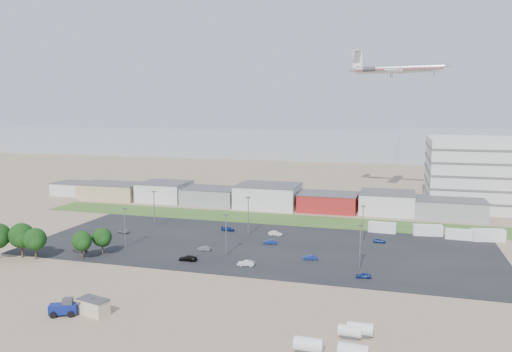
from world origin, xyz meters
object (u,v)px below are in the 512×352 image
(parked_car_3, at_px, (188,258))
(parked_car_4, at_px, (204,248))
(parked_car_6, at_px, (228,229))
(parked_car_11, at_px, (275,233))
(parked_car_13, at_px, (246,263))
(storage_tank_nw, at_px, (350,331))
(parked_car_10, at_px, (80,249))
(parked_car_1, at_px, (310,257))
(airliner, at_px, (399,69))
(portable_shed, at_px, (93,306))
(parked_car_2, at_px, (363,275))
(telehandler, at_px, (63,307))
(parked_car_7, at_px, (270,242))
(box_trailer_a, at_px, (382,227))
(parked_car_5, at_px, (123,231))
(parked_car_8, at_px, (379,241))

(parked_car_3, bearing_deg, parked_car_4, 177.02)
(parked_car_6, height_order, parked_car_11, parked_car_11)
(parked_car_6, xyz_separation_m, parked_car_13, (14.78, -30.08, 0.06))
(storage_tank_nw, xyz_separation_m, parked_car_10, (-69.64, 29.43, -0.52))
(parked_car_1, xyz_separation_m, parked_car_4, (-27.17, 0.23, -0.01))
(parked_car_11, distance_m, parked_car_13, 28.54)
(airliner, height_order, parked_car_3, airliner)
(portable_shed, height_order, airliner, airliner)
(parked_car_2, height_order, parked_car_13, parked_car_13)
(parked_car_4, bearing_deg, parked_car_6, 178.21)
(parked_car_11, bearing_deg, parked_car_2, -134.15)
(telehandler, distance_m, parked_car_7, 59.20)
(box_trailer_a, distance_m, parked_car_7, 35.29)
(parked_car_10, bearing_deg, parked_car_4, -67.07)
(box_trailer_a, distance_m, parked_car_11, 31.42)
(box_trailer_a, height_order, parked_car_3, box_trailer_a)
(parked_car_2, bearing_deg, parked_car_10, -96.97)
(parked_car_4, xyz_separation_m, parked_car_6, (-0.99, 21.14, 0.03))
(storage_tank_nw, distance_m, parked_car_7, 55.63)
(parked_car_6, distance_m, parked_car_7, 18.78)
(parked_car_5, bearing_deg, parked_car_11, 110.39)
(portable_shed, distance_m, storage_tank_nw, 44.07)
(parked_car_13, bearing_deg, airliner, 155.63)
(parked_car_8, bearing_deg, parked_car_3, 126.60)
(box_trailer_a, distance_m, parked_car_8, 11.96)
(storage_tank_nw, relative_size, parked_car_13, 0.93)
(parked_car_5, bearing_deg, parked_car_8, 105.62)
(airliner, xyz_separation_m, parked_car_6, (-46.43, -72.50, -50.56))
(portable_shed, bearing_deg, parked_car_10, 142.57)
(parked_car_7, bearing_deg, parked_car_3, -44.49)
(parked_car_2, bearing_deg, storage_tank_nw, -6.86)
(parked_car_7, xyz_separation_m, parked_car_13, (-0.72, -19.48, 0.05))
(parked_car_4, xyz_separation_m, parked_car_8, (42.40, 19.83, -0.00))
(telehandler, relative_size, parked_car_11, 1.94)
(parked_car_6, bearing_deg, parked_car_11, -88.69)
(storage_tank_nw, distance_m, parked_car_1, 40.74)
(parked_car_8, xyz_separation_m, parked_car_13, (-28.61, -28.77, 0.09))
(parked_car_7, bearing_deg, box_trailer_a, 120.13)
(parked_car_3, bearing_deg, parked_car_1, 108.06)
(box_trailer_a, xyz_separation_m, parked_car_5, (-71.71, -21.65, -0.87))
(storage_tank_nw, distance_m, parked_car_4, 55.83)
(parked_car_5, height_order, parked_car_11, parked_car_11)
(parked_car_3, bearing_deg, box_trailer_a, 133.82)
(telehandler, xyz_separation_m, parked_car_1, (35.80, 43.72, -0.98))
(box_trailer_a, distance_m, parked_car_10, 83.18)
(airliner, bearing_deg, parked_car_3, -106.44)
(airliner, bearing_deg, parked_car_4, -108.19)
(parked_car_10, xyz_separation_m, parked_car_11, (43.30, 29.04, 0.06))
(telehandler, distance_m, parked_car_11, 67.37)
(portable_shed, bearing_deg, parked_car_8, 67.52)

